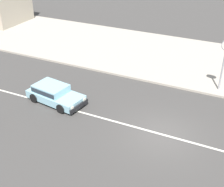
% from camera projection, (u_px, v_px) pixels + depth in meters
% --- Properties ---
extents(ground_plane, '(160.00, 160.00, 0.00)m').
position_uv_depth(ground_plane, '(162.00, 134.00, 17.19)').
color(ground_plane, '#423F3D').
extents(lane_centre_stripe, '(50.40, 0.14, 0.01)m').
position_uv_depth(lane_centre_stripe, '(162.00, 134.00, 17.19)').
color(lane_centre_stripe, silver).
rests_on(lane_centre_stripe, ground).
extents(kerb_strip, '(68.00, 10.00, 0.15)m').
position_uv_depth(kerb_strip, '(201.00, 63.00, 25.37)').
color(kerb_strip, '#ADA393').
rests_on(kerb_strip, ground).
extents(hatchback_pale_blue_2, '(4.02, 2.22, 1.10)m').
position_uv_depth(hatchback_pale_blue_2, '(54.00, 93.00, 19.98)').
color(hatchback_pale_blue_2, '#93C6D6').
rests_on(hatchback_pale_blue_2, ground).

